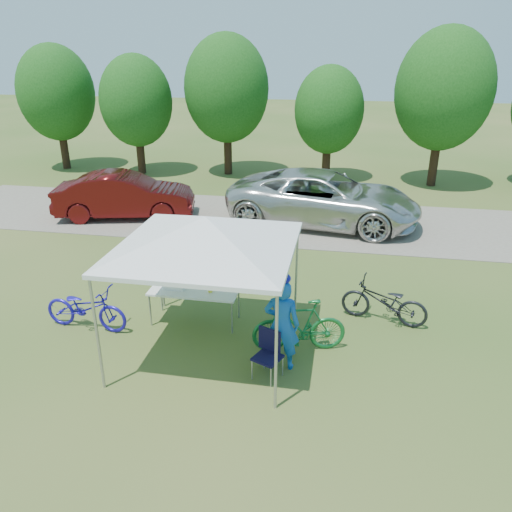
{
  "coord_description": "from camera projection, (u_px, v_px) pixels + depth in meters",
  "views": [
    {
      "loc": [
        2.37,
        -8.03,
        5.47
      ],
      "look_at": [
        0.55,
        2.0,
        1.19
      ],
      "focal_mm": 35.0,
      "sensor_mm": 36.0,
      "label": 1
    }
  ],
  "objects": [
    {
      "name": "ground",
      "position": [
        211.0,
        348.0,
        9.79
      ],
      "size": [
        100.0,
        100.0,
        0.0
      ],
      "primitive_type": "plane",
      "color": "#2D5119",
      "rests_on": "ground"
    },
    {
      "name": "gravel_strip",
      "position": [
        272.0,
        220.0,
        17.04
      ],
      "size": [
        24.0,
        5.0,
        0.02
      ],
      "primitive_type": "cube",
      "color": "gray",
      "rests_on": "ground"
    },
    {
      "name": "canopy",
      "position": [
        205.0,
        220.0,
        8.76
      ],
      "size": [
        4.53,
        4.53,
        3.0
      ],
      "color": "#A5A5AA",
      "rests_on": "ground"
    },
    {
      "name": "treeline",
      "position": [
        287.0,
        96.0,
        21.21
      ],
      "size": [
        24.89,
        4.28,
        6.3
      ],
      "color": "#382314",
      "rests_on": "ground"
    },
    {
      "name": "folding_table",
      "position": [
        194.0,
        291.0,
        10.48
      ],
      "size": [
        1.86,
        0.78,
        0.77
      ],
      "color": "white",
      "rests_on": "ground"
    },
    {
      "name": "folding_chair",
      "position": [
        268.0,
        350.0,
        8.83
      ],
      "size": [
        0.59,
        0.62,
        0.87
      ],
      "rotation": [
        0.0,
        0.0,
        -0.42
      ],
      "color": "black",
      "rests_on": "ground"
    },
    {
      "name": "cooler",
      "position": [
        175.0,
        281.0,
        10.47
      ],
      "size": [
        0.44,
        0.3,
        0.32
      ],
      "color": "white",
      "rests_on": "folding_table"
    },
    {
      "name": "ice_cream_cup",
      "position": [
        210.0,
        291.0,
        10.35
      ],
      "size": [
        0.09,
        0.09,
        0.07
      ],
      "primitive_type": "cylinder",
      "color": "yellow",
      "rests_on": "folding_table"
    },
    {
      "name": "cyclist",
      "position": [
        282.0,
        325.0,
        8.92
      ],
      "size": [
        0.65,
        0.43,
        1.76
      ],
      "primitive_type": "imported",
      "rotation": [
        0.0,
        0.0,
        3.13
      ],
      "color": "#1552AC",
      "rests_on": "ground"
    },
    {
      "name": "bike_blue",
      "position": [
        86.0,
        308.0,
        10.32
      ],
      "size": [
        1.86,
        0.76,
        0.96
      ],
      "primitive_type": "imported",
      "rotation": [
        0.0,
        0.0,
        1.5
      ],
      "color": "#1E13AE",
      "rests_on": "ground"
    },
    {
      "name": "bike_green",
      "position": [
        299.0,
        326.0,
        9.54
      ],
      "size": [
        1.88,
        0.94,
        1.09
      ],
      "primitive_type": "imported",
      "rotation": [
        0.0,
        0.0,
        -1.32
      ],
      "color": "#186D33",
      "rests_on": "ground"
    },
    {
      "name": "bike_dark",
      "position": [
        384.0,
        302.0,
        10.57
      ],
      "size": [
        1.92,
        1.03,
        0.96
      ],
      "primitive_type": "imported",
      "rotation": [
        0.0,
        0.0,
        -1.8
      ],
      "color": "black",
      "rests_on": "ground"
    },
    {
      "name": "minivan",
      "position": [
        324.0,
        198.0,
        16.36
      ],
      "size": [
        6.54,
        3.64,
        1.73
      ],
      "primitive_type": "imported",
      "rotation": [
        0.0,
        0.0,
        1.44
      ],
      "color": "silver",
      "rests_on": "gravel_strip"
    },
    {
      "name": "sedan",
      "position": [
        125.0,
        195.0,
        17.03
      ],
      "size": [
        4.89,
        2.66,
        1.53
      ],
      "primitive_type": "imported",
      "rotation": [
        0.0,
        0.0,
        1.81
      ],
      "color": "#4D0C0C",
      "rests_on": "gravel_strip"
    }
  ]
}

